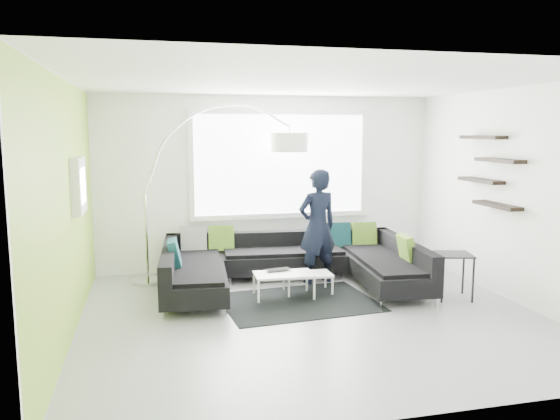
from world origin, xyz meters
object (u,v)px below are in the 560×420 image
Objects in this scene: side_table at (453,276)px; person at (317,226)px; coffee_table at (296,283)px; laptop at (280,271)px; arc_lamp at (145,195)px; sectional_sofa at (291,266)px.

person is (-1.54, 1.18, 0.54)m from side_table.
laptop is at bearing 171.92° from coffee_table.
arc_lamp is at bearing 139.48° from laptop.
laptop is (1.76, -1.06, -0.97)m from arc_lamp.
laptop is (-0.23, -0.26, 0.01)m from sectional_sofa.
arc_lamp is at bearing 153.24° from coffee_table.
sectional_sofa is 2.21m from side_table.
side_table is at bearing 129.26° from person.
sectional_sofa reaches higher than coffee_table.
laptop is (-0.22, 0.04, 0.18)m from coffee_table.
person reaches higher than side_table.
sectional_sofa is 6.09× the size of side_table.
sectional_sofa is at bearing 16.28° from person.
arc_lamp is 4.47m from side_table.
arc_lamp reaches higher than coffee_table.
arc_lamp is 2.27m from laptop.
person is 1.01m from laptop.
side_table reaches higher than laptop.
person reaches higher than sectional_sofa.
sectional_sofa is 3.65× the size of coffee_table.
sectional_sofa is 0.35m from coffee_table.
side_table reaches higher than coffee_table.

